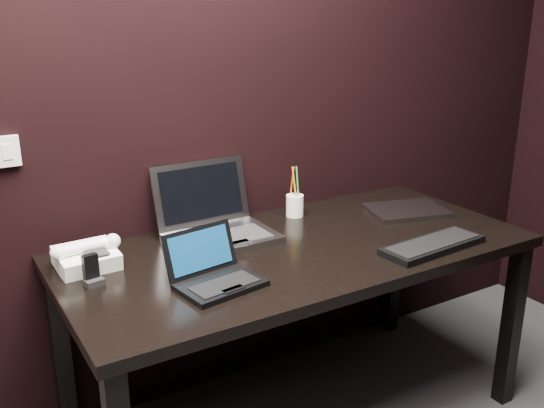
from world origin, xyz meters
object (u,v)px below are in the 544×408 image
netbook (215,274)px  ext_keyboard (433,245)px  mobile_phone (92,273)px  pen_cup (295,205)px  closed_laptop (407,211)px  desk (298,265)px  silver_laptop (216,225)px  desk_phone (87,256)px

netbook → ext_keyboard: 0.81m
mobile_phone → pen_cup: 0.92m
netbook → closed_laptop: 1.01m
desk → ext_keyboard: bearing=-34.4°
pen_cup → ext_keyboard: bearing=-67.5°
silver_laptop → pen_cup: bearing=8.9°
silver_laptop → closed_laptop: silver_laptop is taller
silver_laptop → ext_keyboard: 0.79m
mobile_phone → desk: bearing=-5.1°
desk → silver_laptop: (-0.22, 0.22, 0.13)m
desk_phone → closed_laptop: bearing=-5.6°
desk_phone → mobile_phone: 0.13m
closed_laptop → desk: bearing=-173.4°
desk → closed_laptop: closed_laptop is taller
desk → netbook: netbook is taller
ext_keyboard → desk_phone: size_ratio=1.82×
closed_laptop → pen_cup: (-0.42, 0.21, 0.04)m
closed_laptop → mobile_phone: mobile_phone is taller
closed_laptop → mobile_phone: 1.32m
desk → pen_cup: 0.35m
silver_laptop → netbook: bearing=-117.0°
ext_keyboard → pen_cup: bearing=112.5°
mobile_phone → pen_cup: size_ratio=0.47×
desk → netbook: size_ratio=5.99×
desk → closed_laptop: bearing=6.6°
ext_keyboard → closed_laptop: bearing=60.5°
desk → desk_phone: 0.75m
netbook → mobile_phone: size_ratio=2.88×
closed_laptop → desk_phone: (-1.30, 0.13, 0.03)m
ext_keyboard → pen_cup: pen_cup is taller
desk → mobile_phone: 0.74m
closed_laptop → pen_cup: size_ratio=1.73×
silver_laptop → closed_laptop: 0.83m
netbook → silver_laptop: size_ratio=0.73×
silver_laptop → mobile_phone: 0.53m
netbook → mobile_phone: (-0.33, 0.20, 0.00)m
netbook → closed_laptop: size_ratio=0.78×
ext_keyboard → closed_laptop: 0.39m
closed_laptop → desk_phone: bearing=174.4°
desk_phone → mobile_phone: desk_phone is taller
netbook → pen_cup: pen_cup is taller
silver_laptop → desk_phone: (-0.49, -0.03, -0.01)m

